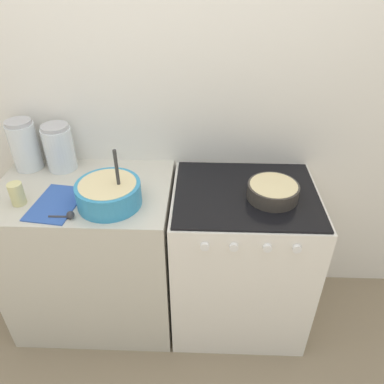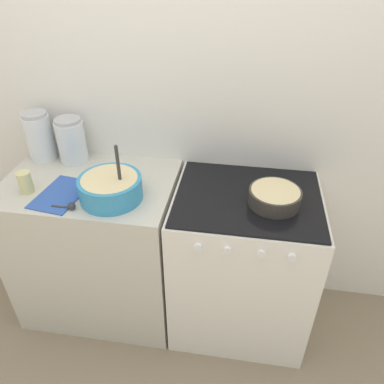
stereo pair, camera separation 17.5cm
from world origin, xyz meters
name	(u,v)px [view 1 (the left image)]	position (x,y,z in m)	size (l,w,h in m)	color
ground_plane	(170,352)	(0.00, 0.00, 0.00)	(12.00, 12.00, 0.00)	gray
wall_back	(173,108)	(0.00, 0.62, 1.20)	(4.77, 0.05, 2.40)	white
countertop_cabinet	(94,255)	(-0.44, 0.30, 0.45)	(0.88, 0.60, 0.90)	beige
stove	(240,259)	(0.38, 0.30, 0.45)	(0.73, 0.62, 0.90)	white
mixing_bowl	(109,192)	(-0.27, 0.18, 0.96)	(0.30, 0.30, 0.29)	#338CBF
baking_pan	(273,191)	(0.50, 0.26, 0.94)	(0.24, 0.24, 0.08)	#38332D
storage_jar_left	(25,148)	(-0.78, 0.50, 1.01)	(0.15, 0.15, 0.27)	silver
storage_jar_middle	(60,150)	(-0.59, 0.50, 1.01)	(0.15, 0.15, 0.25)	silver
tin_can	(17,194)	(-0.70, 0.17, 0.95)	(0.07, 0.07, 0.11)	beige
recipe_page	(56,203)	(-0.52, 0.17, 0.90)	(0.24, 0.32, 0.01)	#3359B2
measuring_spoon	(68,215)	(-0.43, 0.07, 0.91)	(0.12, 0.04, 0.04)	#333338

